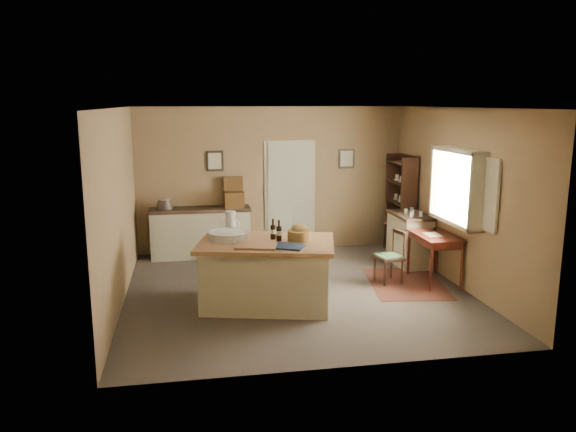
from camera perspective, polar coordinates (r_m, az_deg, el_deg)
name	(u,v)px	position (r m, az deg, el deg)	size (l,w,h in m)	color
ground	(297,291)	(8.47, 0.88, -7.64)	(5.00, 5.00, 0.00)	brown
wall_back	(271,179)	(10.56, -1.71, 3.73)	(5.00, 0.10, 2.70)	olive
wall_front	(344,245)	(5.75, 5.72, -2.94)	(5.00, 0.10, 2.70)	olive
wall_left	(118,208)	(8.04, -16.86, 0.77)	(0.10, 5.00, 2.70)	olive
wall_right	(457,197)	(8.95, 16.83, 1.82)	(0.10, 5.00, 2.70)	olive
ceiling	(297,108)	(8.00, 0.94, 10.94)	(5.00, 5.00, 0.00)	silver
door	(290,195)	(10.63, 0.19, 2.18)	(0.97, 0.06, 2.11)	beige
framed_prints	(282,160)	(10.53, -0.62, 5.74)	(2.82, 0.02, 0.38)	black
window	(460,186)	(8.71, 17.05, 2.89)	(0.25, 1.99, 1.12)	beige
work_island	(266,271)	(7.79, -2.26, -5.64)	(2.06, 1.59, 1.20)	beige
sideboard	(201,231)	(10.31, -8.83, -1.50)	(1.81, 0.52, 1.18)	beige
rug	(406,283)	(9.00, 11.89, -6.70)	(1.10, 1.60, 0.01)	#552018
writing_desk	(435,241)	(9.00, 14.72, -2.43)	(0.57, 0.93, 0.82)	#39130C
desk_chair	(389,258)	(8.88, 10.20, -4.19)	(0.38, 0.38, 0.81)	black
right_cabinet	(410,239)	(9.94, 12.25, -2.27)	(0.54, 0.96, 0.99)	beige
shelving_unit	(403,205)	(10.58, 11.56, 1.12)	(0.31, 0.82, 1.83)	black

